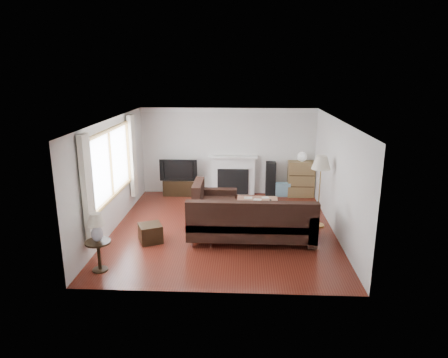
{
  "coord_description": "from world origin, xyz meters",
  "views": [
    {
      "loc": [
        0.43,
        -8.57,
        3.55
      ],
      "look_at": [
        0.0,
        0.3,
        1.1
      ],
      "focal_mm": 32.0,
      "sensor_mm": 36.0,
      "label": 1
    }
  ],
  "objects_px": {
    "tv_stand": "(180,187)",
    "floor_lamp": "(319,192)",
    "coffee_table": "(257,206)",
    "side_table": "(99,256)",
    "sectional_sofa": "(251,220)",
    "bookshelf": "(301,179)"
  },
  "relations": [
    {
      "from": "side_table",
      "to": "coffee_table",
      "type": "bearing_deg",
      "value": 46.37
    },
    {
      "from": "tv_stand",
      "to": "sectional_sofa",
      "type": "relative_size",
      "value": 0.32
    },
    {
      "from": "floor_lamp",
      "to": "side_table",
      "type": "xyz_separation_m",
      "value": [
        -4.34,
        -2.36,
        -0.55
      ]
    },
    {
      "from": "tv_stand",
      "to": "coffee_table",
      "type": "distance_m",
      "value": 2.67
    },
    {
      "from": "coffee_table",
      "to": "floor_lamp",
      "type": "relative_size",
      "value": 0.6
    },
    {
      "from": "bookshelf",
      "to": "side_table",
      "type": "height_order",
      "value": "bookshelf"
    },
    {
      "from": "bookshelf",
      "to": "sectional_sofa",
      "type": "bearing_deg",
      "value": -114.97
    },
    {
      "from": "coffee_table",
      "to": "bookshelf",
      "type": "bearing_deg",
      "value": 51.77
    },
    {
      "from": "sectional_sofa",
      "to": "side_table",
      "type": "height_order",
      "value": "sectional_sofa"
    },
    {
      "from": "coffee_table",
      "to": "floor_lamp",
      "type": "xyz_separation_m",
      "value": [
        1.39,
        -0.74,
        0.64
      ]
    },
    {
      "from": "tv_stand",
      "to": "bookshelf",
      "type": "bearing_deg",
      "value": 0.49
    },
    {
      "from": "floor_lamp",
      "to": "coffee_table",
      "type": "bearing_deg",
      "value": 151.9
    },
    {
      "from": "tv_stand",
      "to": "floor_lamp",
      "type": "height_order",
      "value": "floor_lamp"
    },
    {
      "from": "bookshelf",
      "to": "coffee_table",
      "type": "distance_m",
      "value": 2.02
    },
    {
      "from": "bookshelf",
      "to": "sectional_sofa",
      "type": "relative_size",
      "value": 0.36
    },
    {
      "from": "side_table",
      "to": "floor_lamp",
      "type": "bearing_deg",
      "value": 28.53
    },
    {
      "from": "side_table",
      "to": "bookshelf",
      "type": "bearing_deg",
      "value": 47.46
    },
    {
      "from": "tv_stand",
      "to": "bookshelf",
      "type": "distance_m",
      "value": 3.51
    },
    {
      "from": "bookshelf",
      "to": "coffee_table",
      "type": "height_order",
      "value": "bookshelf"
    },
    {
      "from": "sectional_sofa",
      "to": "floor_lamp",
      "type": "height_order",
      "value": "floor_lamp"
    },
    {
      "from": "floor_lamp",
      "to": "tv_stand",
      "type": "bearing_deg",
      "value": 148.13
    },
    {
      "from": "sectional_sofa",
      "to": "tv_stand",
      "type": "bearing_deg",
      "value": 122.93
    }
  ]
}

